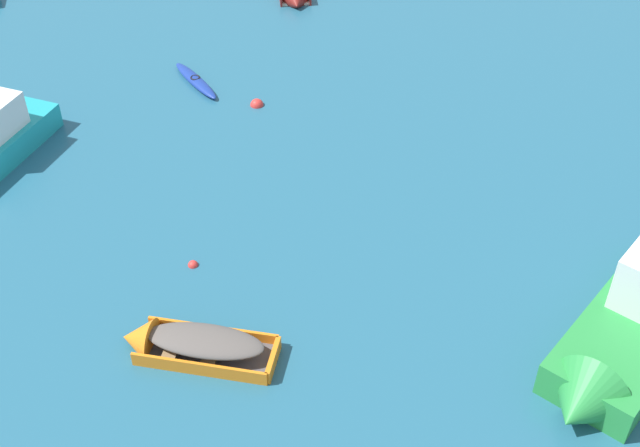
# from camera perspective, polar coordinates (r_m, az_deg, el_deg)

# --- Properties ---
(rowboat_orange_outer_left) EXTENTS (3.96, 2.02, 1.14)m
(rowboat_orange_outer_left) POSITION_cam_1_polar(r_m,az_deg,el_deg) (20.22, -9.52, -8.13)
(rowboat_orange_outer_left) COLOR #4C4C51
(rowboat_orange_outer_left) RESTS_ON ground_plane
(motor_launch_green_far_back) EXTENTS (6.22, 6.58, 2.82)m
(motor_launch_green_far_back) POSITION_cam_1_polar(r_m,az_deg,el_deg) (21.04, 20.86, -6.66)
(motor_launch_green_far_back) COLOR #288C3D
(motor_launch_green_far_back) RESTS_ON ground_plane
(kayak_deep_blue_near_right) EXTENTS (1.95, 2.77, 0.28)m
(kayak_deep_blue_near_right) POSITION_cam_1_polar(r_m,az_deg,el_deg) (30.29, -8.57, 9.73)
(kayak_deep_blue_near_right) COLOR navy
(kayak_deep_blue_near_right) RESTS_ON ground_plane
(mooring_buoy_central) EXTENTS (0.46, 0.46, 0.46)m
(mooring_buoy_central) POSITION_cam_1_polar(r_m,az_deg,el_deg) (28.87, -4.37, 8.13)
(mooring_buoy_central) COLOR red
(mooring_buoy_central) RESTS_ON ground_plane
(mooring_buoy_between_boats_left) EXTENTS (0.28, 0.28, 0.28)m
(mooring_buoy_between_boats_left) POSITION_cam_1_polar(r_m,az_deg,el_deg) (22.58, -8.74, -2.86)
(mooring_buoy_between_boats_left) COLOR red
(mooring_buoy_between_boats_left) RESTS_ON ground_plane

